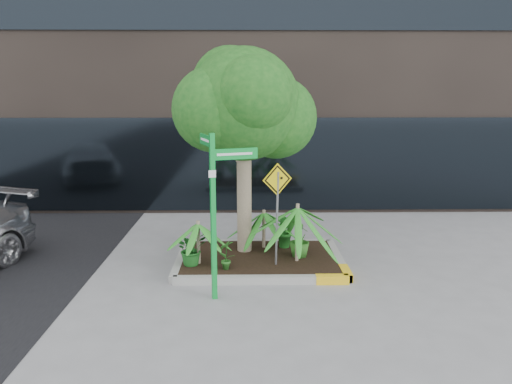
{
  "coord_description": "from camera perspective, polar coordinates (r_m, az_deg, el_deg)",
  "views": [
    {
      "loc": [
        -0.02,
        -9.34,
        3.49
      ],
      "look_at": [
        0.13,
        0.2,
        1.5
      ],
      "focal_mm": 35.0,
      "sensor_mm": 36.0,
      "label": 1
    }
  ],
  "objects": [
    {
      "name": "street_sign_post",
      "position": [
        8.19,
        -4.68,
        -0.68
      ],
      "size": [
        0.99,
        0.8,
        2.8
      ],
      "rotation": [
        0.0,
        0.0,
        0.33
      ],
      "color": "#0E9E35",
      "rests_on": "ground"
    },
    {
      "name": "shrub_c",
      "position": [
        9.43,
        -3.43,
        -7.11
      ],
      "size": [
        0.43,
        0.43,
        0.58
      ],
      "primitive_type": "imported",
      "rotation": [
        0.0,
        0.0,
        3.9
      ],
      "color": "#235E1D",
      "rests_on": "planter"
    },
    {
      "name": "cattle_sign",
      "position": [
        9.34,
        2.44,
        -0.59
      ],
      "size": [
        0.56,
        0.27,
        1.99
      ],
      "rotation": [
        0.0,
        0.0,
        0.43
      ],
      "color": "slate",
      "rests_on": "ground"
    },
    {
      "name": "planter",
      "position": [
        10.19,
        0.6,
        -7.64
      ],
      "size": [
        3.35,
        2.36,
        0.15
      ],
      "color": "#9E9E99",
      "rests_on": "ground"
    },
    {
      "name": "palm_front",
      "position": [
        9.68,
        4.78,
        -1.78
      ],
      "size": [
        1.3,
        1.3,
        1.44
      ],
      "color": "tan",
      "rests_on": "ground"
    },
    {
      "name": "shrub_d",
      "position": [
        10.64,
        3.44,
        -4.47
      ],
      "size": [
        0.57,
        0.57,
        0.73
      ],
      "primitive_type": "imported",
      "rotation": [
        0.0,
        0.0,
        5.54
      ],
      "color": "#1E6A1F",
      "rests_on": "planter"
    },
    {
      "name": "tree",
      "position": [
        10.05,
        -1.42,
        9.99
      ],
      "size": [
        2.9,
        2.57,
        4.35
      ],
      "color": "tan",
      "rests_on": "ground"
    },
    {
      "name": "ground",
      "position": [
        9.97,
        -0.71,
        -8.72
      ],
      "size": [
        80.0,
        80.0,
        0.0
      ],
      "primitive_type": "plane",
      "color": "gray",
      "rests_on": "ground"
    },
    {
      "name": "palm_left",
      "position": [
        9.63,
        -6.65,
        -3.62
      ],
      "size": [
        0.96,
        0.96,
        1.07
      ],
      "color": "tan",
      "rests_on": "ground"
    },
    {
      "name": "shrub_b",
      "position": [
        10.12,
        5.01,
        -5.35
      ],
      "size": [
        0.53,
        0.53,
        0.74
      ],
      "primitive_type": "imported",
      "rotation": [
        0.0,
        0.0,
        1.91
      ],
      "color": "#2E7121",
      "rests_on": "planter"
    },
    {
      "name": "palm_back",
      "position": [
        10.54,
        0.91,
        -2.35
      ],
      "size": [
        0.93,
        0.93,
        1.03
      ],
      "color": "tan",
      "rests_on": "ground"
    },
    {
      "name": "shrub_a",
      "position": [
        9.71,
        -7.39,
        -6.42
      ],
      "size": [
        0.82,
        0.82,
        0.65
      ],
      "primitive_type": "imported",
      "rotation": [
        0.0,
        0.0,
        0.67
      ],
      "color": "#1B5E1E",
      "rests_on": "planter"
    }
  ]
}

